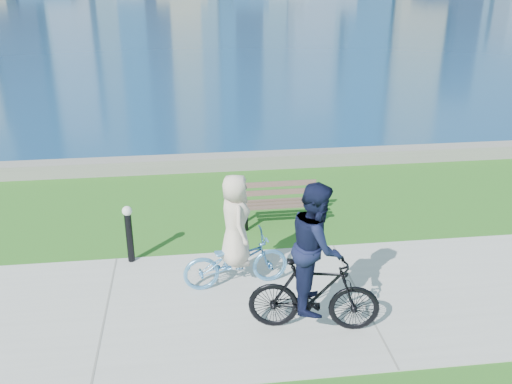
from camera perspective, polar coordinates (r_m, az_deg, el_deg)
ground at (r=9.43m, az=10.38°, el=-10.39°), size 320.00×320.00×0.00m
concrete_path at (r=9.43m, az=10.38°, el=-10.33°), size 80.00×3.50×0.02m
seawall at (r=14.78m, az=3.47°, el=3.31°), size 90.00×0.50×0.35m
park_bench at (r=11.49m, az=2.33°, el=-0.77°), size 1.61×0.57×0.83m
bollard_lamp at (r=10.23m, az=-12.59°, el=-3.78°), size 0.18×0.18×1.09m
cyclist_woman at (r=9.23m, az=-2.06°, el=-5.41°), size 0.81×1.80×1.95m
cyclist_man at (r=8.12m, az=5.94°, el=-7.87°), size 0.90×1.96×2.29m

